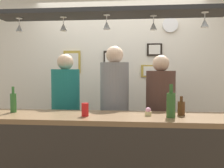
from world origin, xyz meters
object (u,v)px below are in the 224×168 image
Objects in this scene: bottle_beer_brown_stubby at (181,108)px; drink_can at (85,110)px; bottle_champagne_green at (171,104)px; picture_frame_crest at (110,59)px; person_left_teal_shirt at (66,108)px; cupcake at (148,112)px; person_middle_grey_shirt at (115,104)px; picture_frame_lower_pair at (151,71)px; person_right_brown_shirt at (160,111)px; picture_frame_caricature at (72,62)px; wall_clock at (170,25)px; bottle_beer_green_import at (13,102)px; picture_frame_upper_small at (154,50)px.

bottle_beer_brown_stubby is 0.90m from drink_can.
picture_frame_crest is at bearing 115.97° from bottle_champagne_green.
cupcake is (0.97, -0.62, 0.08)m from person_left_teal_shirt.
picture_frame_crest reaches higher than person_middle_grey_shirt.
bottle_champagne_green is 1.00× the size of picture_frame_lower_pair.
drink_can is 0.41× the size of picture_frame_lower_pair.
person_right_brown_shirt is 1.60m from picture_frame_caricature.
person_left_teal_shirt is at bearing -150.31° from wall_clock.
bottle_beer_green_import is 0.76× the size of picture_frame_caricature.
picture_frame_lower_pair is at bearing 42.68° from bottle_beer_green_import.
wall_clock is (0.06, 1.33, 1.02)m from bottle_beer_brown_stubby.
picture_frame_upper_small is (-0.05, 1.46, 0.61)m from bottle_champagne_green.
wall_clock reaches higher than bottle_beer_green_import.
wall_clock is at bearing 87.21° from bottle_beer_brown_stubby.
wall_clock is (1.47, -0.01, 0.53)m from picture_frame_caricature.
cupcake is 0.23× the size of picture_frame_caricature.
person_middle_grey_shirt is at bearing -79.45° from picture_frame_crest.
cupcake is 0.26× the size of picture_frame_lower_pair.
picture_frame_crest is (0.07, 1.47, 0.53)m from drink_can.
person_middle_grey_shirt is 14.37× the size of drink_can.
picture_frame_caricature reaches higher than bottle_beer_brown_stubby.
picture_frame_crest is at bearing 58.21° from bottle_beer_green_import.
cupcake is (0.37, -0.62, 0.02)m from person_middle_grey_shirt.
person_middle_grey_shirt reaches higher than person_left_teal_shirt.
bottle_beer_green_import is (-1.52, -0.56, 0.16)m from person_right_brown_shirt.
bottle_beer_brown_stubby is 1.65m from picture_frame_crest.
picture_frame_lower_pair is at bearing 0.00° from picture_frame_crest.
person_left_teal_shirt reaches higher than bottle_beer_green_import.
person_left_teal_shirt is at bearing 180.00° from person_middle_grey_shirt.
bottle_beer_green_import reaches higher than drink_can.
person_left_teal_shirt is at bearing -145.42° from picture_frame_upper_small.
picture_frame_crest reaches higher than bottle_beer_green_import.
picture_frame_caricature reaches higher than person_right_brown_shirt.
picture_frame_upper_small is at bearing 91.48° from person_right_brown_shirt.
person_right_brown_shirt is 7.47× the size of wall_clock.
person_middle_grey_shirt is at bearing 129.51° from bottle_champagne_green.
person_left_teal_shirt is at bearing -144.31° from picture_frame_lower_pair.
person_middle_grey_shirt is at bearing 120.77° from cupcake.
bottle_beer_brown_stubby is at bearing 8.77° from drink_can.
bottle_champagne_green is 1.58m from picture_frame_upper_small.
picture_frame_upper_small reaches higher than bottle_beer_brown_stubby.
person_left_teal_shirt is 0.95× the size of person_middle_grey_shirt.
picture_frame_lower_pair is (0.48, 0.77, 0.40)m from person_middle_grey_shirt.
drink_can is (-0.75, -0.70, 0.11)m from person_right_brown_shirt.
person_left_teal_shirt is 1.56m from picture_frame_upper_small.
wall_clock is at bearing 29.69° from person_left_teal_shirt.
person_right_brown_shirt is 5.48× the size of bottle_champagne_green.
picture_frame_lower_pair is at bearing 58.31° from person_middle_grey_shirt.
bottle_beer_brown_stubby is 0.82× the size of picture_frame_upper_small.
picture_frame_lower_pair is (0.11, 1.39, 0.38)m from cupcake.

